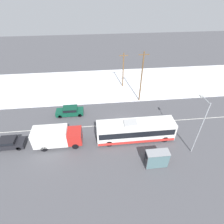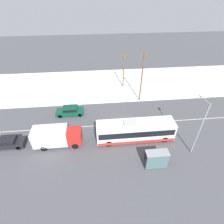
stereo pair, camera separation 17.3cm
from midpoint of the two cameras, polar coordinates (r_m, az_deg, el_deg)
name	(u,v)px [view 1 (the left image)]	position (r m, az deg, el deg)	size (l,w,h in m)	color
ground_plane	(122,124)	(28.45, 3.16, -3.96)	(120.00, 120.00, 0.00)	#4C4C51
snow_lot	(113,84)	(39.77, 0.14, 9.20)	(80.00, 15.01, 0.12)	white
lane_marking_center	(122,124)	(28.45, 3.16, -3.96)	(60.00, 0.12, 0.00)	silver
city_bus	(135,130)	(25.25, 7.47, -5.99)	(11.00, 2.57, 3.14)	white
box_truck	(57,136)	(25.30, -17.84, -7.58)	(6.52, 2.30, 2.88)	silver
sedan_car	(70,111)	(30.73, -13.72, 0.40)	(4.62, 1.80, 1.52)	#0F4733
parked_car_near_truck	(9,143)	(28.29, -30.75, -8.58)	(4.09, 1.80, 1.44)	black
pedestrian_at_stop	(147,153)	(23.34, 11.05, -13.15)	(0.56, 0.25, 1.57)	#23232D
bus_shelter	(158,158)	(22.24, 14.54, -14.37)	(2.78, 1.20, 2.40)	gray
streetlamp	(201,122)	(23.72, 26.76, -2.96)	(0.36, 2.18, 7.96)	#9EA3A8
utility_pole_roadside	(142,77)	(32.04, 9.46, 11.17)	(1.80, 0.24, 9.44)	brown
utility_pole_snowlot	(123,70)	(37.12, 3.53, 13.55)	(1.80, 0.24, 7.38)	brown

